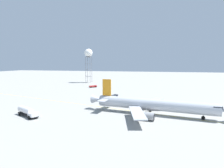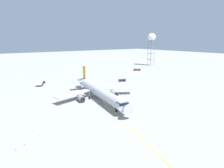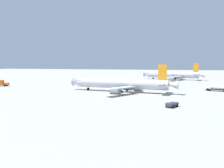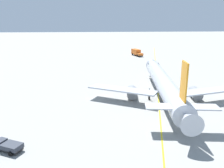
{
  "view_description": "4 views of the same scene",
  "coord_description": "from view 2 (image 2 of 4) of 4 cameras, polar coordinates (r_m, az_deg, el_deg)",
  "views": [
    {
      "loc": [
        59.71,
        2.17,
        16.69
      ],
      "look_at": [
        -36.39,
        -23.06,
        5.59
      ],
      "focal_mm": 30.68,
      "sensor_mm": 36.0,
      "label": 1
    },
    {
      "loc": [
        32.93,
        58.96,
        22.57
      ],
      "look_at": [
        -14.25,
        -8.65,
        2.73
      ],
      "focal_mm": 29.55,
      "sensor_mm": 36.0,
      "label": 2
    },
    {
      "loc": [
        -89.21,
        -19.94,
        11.43
      ],
      "look_at": [
        -0.22,
        3.76,
        2.88
      ],
      "focal_mm": 36.26,
      "sensor_mm": 36.0,
      "label": 3
    },
    {
      "loc": [
        -17.84,
        -48.94,
        16.77
      ],
      "look_at": [
        -14.25,
        -8.65,
        5.71
      ],
      "focal_mm": 37.56,
      "sensor_mm": 36.0,
      "label": 4
    }
  ],
  "objects": [
    {
      "name": "radar_tower",
      "position": [
        170.15,
        12.18,
        13.76
      ],
      "size": [
        6.75,
        6.75,
        28.16
      ],
      "color": "slate",
      "rests_on": "ground_plane"
    },
    {
      "name": "safety_cone_near",
      "position": [
        49.21,
        -21.63,
        -14.44
      ],
      "size": [
        0.36,
        0.36,
        0.55
      ],
      "color": "orange",
      "rests_on": "ground_plane"
    },
    {
      "name": "taxiway_centreline",
      "position": [
        68.75,
        -2.34,
        -5.64
      ],
      "size": [
        48.41,
        187.41,
        0.01
      ],
      "rotation": [
        0.0,
        0.0,
        1.32
      ],
      "color": "yellow",
      "rests_on": "ground_plane"
    },
    {
      "name": "ground_plane",
      "position": [
        71.21,
        -5.45,
        -5.02
      ],
      "size": [
        600.0,
        600.0,
        0.0
      ],
      "primitive_type": "plane",
      "color": "gray"
    },
    {
      "name": "safety_cone_far",
      "position": [
        45.61,
        -27.64,
        -17.43
      ],
      "size": [
        0.36,
        0.36,
        0.55
      ],
      "color": "orange",
      "rests_on": "ground_plane"
    },
    {
      "name": "baggage_truck_truck",
      "position": [
        102.88,
        3.17,
        1.24
      ],
      "size": [
        4.32,
        3.36,
        1.22
      ],
      "rotation": [
        0.0,
        0.0,
        2.67
      ],
      "color": "#232326",
      "rests_on": "ground_plane"
    },
    {
      "name": "ops_pickup_truck",
      "position": [
        140.43,
        7.76,
        4.49
      ],
      "size": [
        5.08,
        4.88,
        1.41
      ],
      "rotation": [
        0.0,
        0.0,
        2.4
      ],
      "color": "#232326",
      "rests_on": "ground_plane"
    },
    {
      "name": "fuel_tanker_truck",
      "position": [
        102.1,
        -21.14,
        0.74
      ],
      "size": [
        6.36,
        9.72,
        2.87
      ],
      "rotation": [
        0.0,
        0.0,
        1.12
      ],
      "color": "#232326",
      "rests_on": "ground_plane"
    },
    {
      "name": "safety_cone_mid",
      "position": [
        46.75,
        -25.49,
        -16.39
      ],
      "size": [
        0.36,
        0.36,
        0.55
      ],
      "color": "orange",
      "rests_on": "ground_plane"
    },
    {
      "name": "airliner_main",
      "position": [
        71.74,
        -4.27,
        -2.29
      ],
      "size": [
        32.92,
        44.08,
        10.94
      ],
      "rotation": [
        0.0,
        0.0,
        1.44
      ],
      "color": "#B2B7C1",
      "rests_on": "ground_plane"
    }
  ]
}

